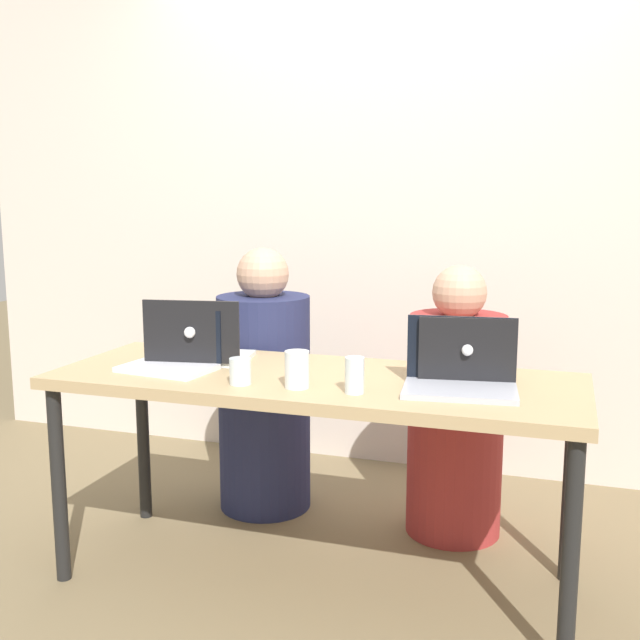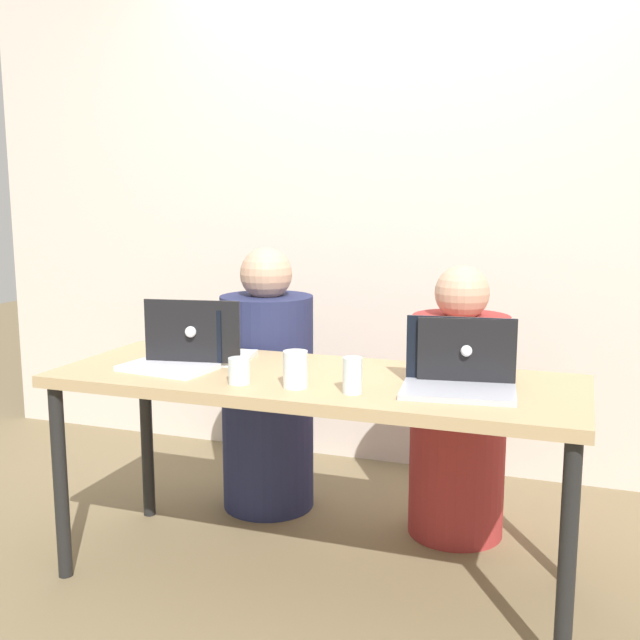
# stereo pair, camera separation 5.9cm
# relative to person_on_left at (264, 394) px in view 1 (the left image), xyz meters

# --- Properties ---
(ground_plane) EXTENTS (12.00, 12.00, 0.00)m
(ground_plane) POSITION_rel_person_on_left_xyz_m (0.41, -0.54, -0.50)
(ground_plane) COLOR #766547
(back_wall) EXTENTS (4.64, 0.10, 2.58)m
(back_wall) POSITION_rel_person_on_left_xyz_m (0.41, 0.74, 0.79)
(back_wall) COLOR beige
(back_wall) RESTS_ON ground
(desk) EXTENTS (1.79, 0.65, 0.74)m
(desk) POSITION_rel_person_on_left_xyz_m (0.41, -0.54, 0.17)
(desk) COLOR tan
(desk) RESTS_ON ground
(person_on_left) EXTENTS (0.43, 0.43, 1.13)m
(person_on_left) POSITION_rel_person_on_left_xyz_m (0.00, 0.00, 0.00)
(person_on_left) COLOR #23284D
(person_on_left) RESTS_ON ground
(person_on_right) EXTENTS (0.45, 0.45, 1.08)m
(person_on_right) POSITION_rel_person_on_left_xyz_m (0.82, -0.00, -0.02)
(person_on_right) COLOR maroon
(person_on_right) RESTS_ON ground
(laptop_back_right) EXTENTS (0.34, 0.28, 0.22)m
(laptop_back_right) POSITION_rel_person_on_left_xyz_m (0.90, -0.45, 0.29)
(laptop_back_right) COLOR #333938
(laptop_back_right) RESTS_ON desk
(laptop_front_right) EXTENTS (0.37, 0.28, 0.22)m
(laptop_front_right) POSITION_rel_person_on_left_xyz_m (0.90, -0.58, 0.29)
(laptop_front_right) COLOR #ADB0BC
(laptop_front_right) RESTS_ON desk
(laptop_front_left) EXTENTS (0.33, 0.26, 0.20)m
(laptop_front_left) POSITION_rel_person_on_left_xyz_m (-0.09, -0.60, 0.28)
(laptop_front_left) COLOR silver
(laptop_front_left) RESTS_ON desk
(laptop_back_left) EXTENTS (0.38, 0.31, 0.24)m
(laptop_back_left) POSITION_rel_person_on_left_xyz_m (-0.05, -0.48, 0.29)
(laptop_back_left) COLOR silver
(laptop_back_left) RESTS_ON desk
(water_glass_right) EXTENTS (0.06, 0.06, 0.11)m
(water_glass_right) POSITION_rel_person_on_left_xyz_m (0.60, -0.72, 0.29)
(water_glass_right) COLOR silver
(water_glass_right) RESTS_ON desk
(water_glass_center) EXTENTS (0.08, 0.08, 0.12)m
(water_glass_center) POSITION_rel_person_on_left_xyz_m (0.40, -0.71, 0.29)
(water_glass_center) COLOR white
(water_glass_center) RESTS_ON desk
(water_glass_left) EXTENTS (0.07, 0.07, 0.09)m
(water_glass_left) POSITION_rel_person_on_left_xyz_m (0.22, -0.73, 0.28)
(water_glass_left) COLOR silver
(water_glass_left) RESTS_ON desk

